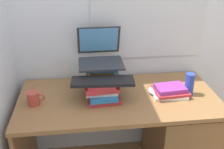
# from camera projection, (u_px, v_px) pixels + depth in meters

# --- Properties ---
(wall_back) EXTENTS (6.00, 0.06, 2.60)m
(wall_back) POSITION_uv_depth(u_px,v_px,m) (112.00, 4.00, 2.03)
(wall_back) COLOR silver
(wall_back) RESTS_ON ground
(desk) EXTENTS (1.41, 0.68, 0.72)m
(desk) POSITION_uv_depth(u_px,v_px,m) (164.00, 132.00, 2.10)
(desk) COLOR olive
(desk) RESTS_ON ground
(book_stack_tall) EXTENTS (0.25, 0.20, 0.20)m
(book_stack_tall) POSITION_uv_depth(u_px,v_px,m) (101.00, 77.00, 2.00)
(book_stack_tall) COLOR black
(book_stack_tall) RESTS_ON desk
(book_stack_keyboard_riser) EXTENTS (0.25, 0.18, 0.14)m
(book_stack_keyboard_riser) POSITION_uv_depth(u_px,v_px,m) (102.00, 92.00, 1.85)
(book_stack_keyboard_riser) COLOR #B22D33
(book_stack_keyboard_riser) RESTS_ON desk
(book_stack_side) EXTENTS (0.26, 0.20, 0.07)m
(book_stack_side) POSITION_uv_depth(u_px,v_px,m) (170.00, 91.00, 1.94)
(book_stack_side) COLOR white
(book_stack_side) RESTS_ON desk
(laptop) EXTENTS (0.32, 0.34, 0.24)m
(laptop) POSITION_uv_depth(u_px,v_px,m) (100.00, 53.00, 1.99)
(laptop) COLOR #2D2D33
(laptop) RESTS_ON book_stack_tall
(keyboard) EXTENTS (0.43, 0.17, 0.02)m
(keyboard) POSITION_uv_depth(u_px,v_px,m) (103.00, 81.00, 1.82)
(keyboard) COLOR black
(keyboard) RESTS_ON book_stack_keyboard_riser
(computer_mouse) EXTENTS (0.06, 0.10, 0.04)m
(computer_mouse) POSITION_uv_depth(u_px,v_px,m) (152.00, 91.00, 1.97)
(computer_mouse) COLOR #A5A8AD
(computer_mouse) RESTS_ON desk
(mug) EXTENTS (0.12, 0.08, 0.09)m
(mug) POSITION_uv_depth(u_px,v_px,m) (33.00, 98.00, 1.82)
(mug) COLOR #B23F33
(mug) RESTS_ON desk
(water_bottle) EXTENTS (0.06, 0.06, 0.16)m
(water_bottle) POSITION_uv_depth(u_px,v_px,m) (189.00, 84.00, 1.93)
(water_bottle) COLOR #263FA5
(water_bottle) RESTS_ON desk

